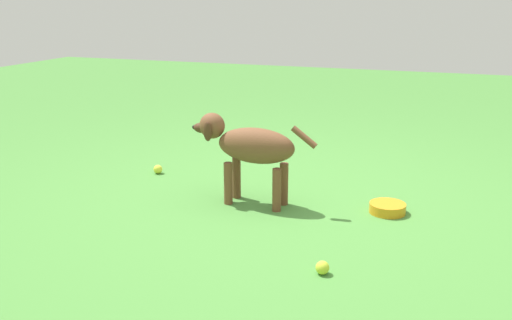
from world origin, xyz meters
TOP-DOWN VIEW (x-y plane):
  - ground at (0.00, 0.00)m, footprint 14.00×14.00m
  - dog at (-0.08, 0.18)m, footprint 0.22×0.83m
  - tennis_ball_0 at (0.27, 1.04)m, footprint 0.07×0.07m
  - tennis_ball_1 at (-0.87, -0.49)m, footprint 0.07×0.07m
  - water_bowl at (0.04, -0.67)m, footprint 0.22×0.22m

SIDE VIEW (x-z plane):
  - ground at x=0.00m, z-range 0.00..0.00m
  - water_bowl at x=0.04m, z-range 0.00..0.06m
  - tennis_ball_0 at x=0.27m, z-range 0.00..0.07m
  - tennis_ball_1 at x=-0.87m, z-range 0.00..0.07m
  - dog at x=-0.08m, z-range 0.09..0.65m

